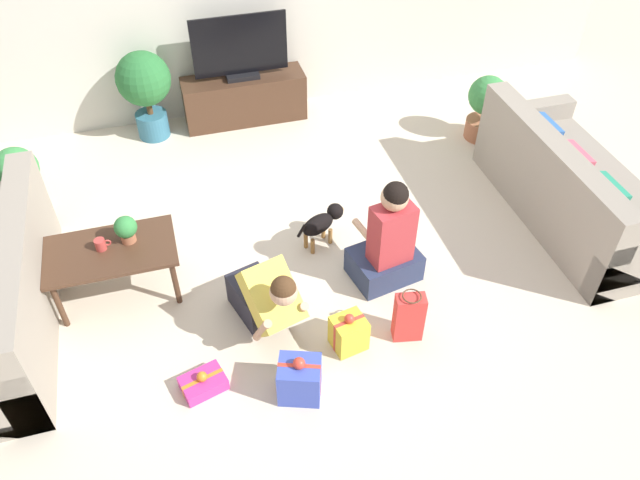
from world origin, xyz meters
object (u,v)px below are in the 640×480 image
at_px(potted_plant_corner_left, 19,176).
at_px(person_kneeling, 266,297).
at_px(sofa_right, 572,190).
at_px(tabletop_plant, 126,229).
at_px(dog, 323,222).
at_px(person_sitting, 388,244).
at_px(potted_plant_corner_right, 486,105).
at_px(tv, 240,51).
at_px(gift_box_a, 349,333).
at_px(mug, 101,244).
at_px(coffee_table, 111,255).
at_px(gift_box_c, 203,383).
at_px(potted_plant_back_left, 145,86).
at_px(gift_box_b, 300,379).
at_px(tv_console, 245,99).
at_px(gift_bag_a, 409,317).

xyz_separation_m(potted_plant_corner_left, person_kneeling, (1.78, -1.94, -0.05)).
relative_size(sofa_right, tabletop_plant, 9.18).
distance_m(sofa_right, potted_plant_corner_left, 4.84).
bearing_deg(dog, person_sitting, -169.37).
bearing_deg(potted_plant_corner_right, tv, 156.08).
relative_size(potted_plant_corner_right, gift_box_a, 2.07).
bearing_deg(potted_plant_corner_right, mug, -162.29).
bearing_deg(gift_box_a, coffee_table, 147.61).
bearing_deg(potted_plant_corner_right, sofa_right, -84.08).
height_order(potted_plant_corner_left, dog, potted_plant_corner_left).
height_order(dog, tabletop_plant, tabletop_plant).
height_order(coffee_table, gift_box_c, coffee_table).
xyz_separation_m(potted_plant_back_left, gift_box_a, (1.12, -3.20, -0.44)).
relative_size(coffee_table, tv, 0.99).
distance_m(potted_plant_corner_left, tabletop_plant, 1.52).
relative_size(gift_box_b, tabletop_plant, 1.69).
height_order(tv_console, gift_box_b, tv_console).
relative_size(tv_console, tabletop_plant, 5.77).
xyz_separation_m(potted_plant_back_left, person_kneeling, (0.59, -2.88, -0.25)).
relative_size(potted_plant_back_left, dog, 2.00).
height_order(dog, gift_bag_a, gift_bag_a).
bearing_deg(tv, potted_plant_corner_right, -23.92).
distance_m(coffee_table, dog, 1.70).
bearing_deg(gift_box_a, person_sitting, 49.16).
bearing_deg(tabletop_plant, gift_box_a, -36.60).
height_order(potted_plant_corner_left, potted_plant_back_left, potted_plant_back_left).
relative_size(sofa_right, gift_bag_a, 4.65).
bearing_deg(potted_plant_corner_right, person_kneeling, -144.87).
distance_m(coffee_table, gift_bag_a, 2.26).
distance_m(gift_box_b, mug, 1.80).
height_order(tv_console, tabletop_plant, tabletop_plant).
xyz_separation_m(person_sitting, gift_box_b, (-0.94, -0.88, -0.21)).
relative_size(dog, gift_box_b, 1.23).
xyz_separation_m(potted_plant_corner_right, mug, (-3.80, -1.21, 0.13)).
bearing_deg(potted_plant_corner_left, gift_bag_a, -39.95).
relative_size(gift_bag_a, mug, 3.67).
xyz_separation_m(tv, person_sitting, (0.62, -2.67, -0.43)).
relative_size(potted_plant_corner_left, gift_box_b, 1.73).
bearing_deg(person_sitting, sofa_right, 177.71).
bearing_deg(gift_box_c, gift_box_a, 4.04).
height_order(tv, dog, tv).
relative_size(person_sitting, gift_box_b, 2.59).
relative_size(coffee_table, person_kneeling, 1.20).
height_order(tv, gift_box_c, tv).
bearing_deg(tabletop_plant, potted_plant_back_left, 82.10).
bearing_deg(tv_console, mug, -123.72).
relative_size(potted_plant_corner_right, tabletop_plant, 3.07).
bearing_deg(gift_box_c, gift_bag_a, 1.46).
relative_size(gift_box_c, tabletop_plant, 1.53).
xyz_separation_m(gift_box_a, gift_box_b, (-0.44, -0.30, 0.02)).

